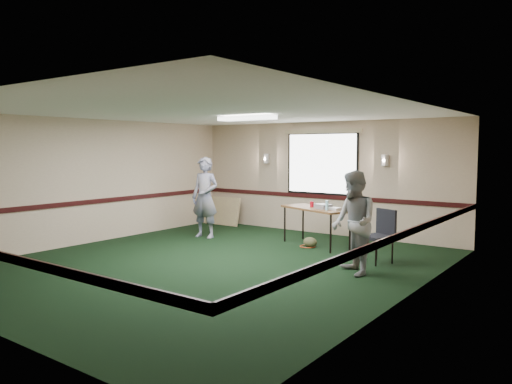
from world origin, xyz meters
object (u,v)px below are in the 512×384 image
Objects in this scene: conference_chair at (381,231)px; person_right at (354,223)px; person_left at (205,197)px; projector at (323,206)px; folding_table at (316,210)px.

person_right is (-0.02, -1.10, 0.29)m from conference_chair.
person_left is (-4.28, 0.02, 0.37)m from conference_chair.
conference_chair is (1.48, -0.55, -0.30)m from projector.
conference_chair is at bearing -8.19° from person_left.
folding_table is 1.82× the size of conference_chair.
folding_table is 2.66m from person_left.
conference_chair is at bearing -0.11° from projector.
projector is (0.23, -0.10, 0.11)m from folding_table.
person_left is (-2.80, -0.53, 0.07)m from projector.
person_right is at bearing -26.08° from folding_table.
person_right is (4.26, -1.12, -0.08)m from person_left.
person_right is (1.46, -1.65, -0.01)m from projector.
folding_table is 5.74× the size of projector.
conference_chair is at bearing -1.05° from folding_table.
person_left reaches higher than person_right.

